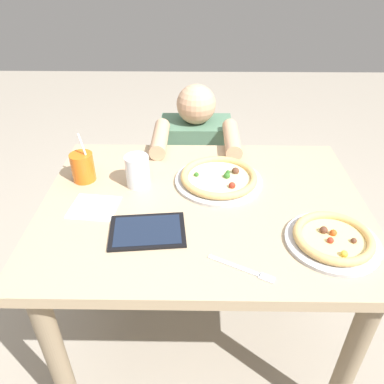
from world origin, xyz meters
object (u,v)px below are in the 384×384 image
water_cup_clear (137,171)px  tablet (147,231)px  drink_cup_colored (83,167)px  pizza_near (333,239)px  diner_seated (196,177)px  pizza_far (219,178)px  fork (244,269)px

water_cup_clear → tablet: size_ratio=0.47×
tablet → drink_cup_colored: bearing=131.9°
water_cup_clear → tablet: water_cup_clear is taller
pizza_near → diner_seated: bearing=116.1°
pizza_near → water_cup_clear: size_ratio=2.39×
pizza_far → drink_cup_colored: 0.52m
pizza_near → pizza_far: size_ratio=0.87×
drink_cup_colored → pizza_far: bearing=-1.3°
fork → diner_seated: diner_seated is taller
pizza_near → drink_cup_colored: (-0.85, 0.35, 0.04)m
drink_cup_colored → water_cup_clear: bearing=-8.8°
fork → pizza_near: bearing=22.3°
diner_seated → water_cup_clear: bearing=-111.7°
pizza_near → fork: size_ratio=1.54×
pizza_far → water_cup_clear: 0.31m
fork → water_cup_clear: bearing=129.2°
drink_cup_colored → water_cup_clear: size_ratio=1.62×
drink_cup_colored → fork: bearing=-39.6°
pizza_near → water_cup_clear: water_cup_clear is taller
pizza_far → diner_seated: diner_seated is taller
pizza_far → tablet: 0.38m
drink_cup_colored → water_cup_clear: (0.21, -0.03, 0.01)m
pizza_near → drink_cup_colored: drink_cup_colored is taller
pizza_far → drink_cup_colored: bearing=178.7°
tablet → water_cup_clear: bearing=103.1°
pizza_far → tablet: (-0.24, -0.30, -0.01)m
pizza_near → fork: 0.31m
pizza_near → tablet: pizza_near is taller
diner_seated → pizza_near: bearing=-63.9°
water_cup_clear → diner_seated: bearing=68.3°
pizza_far → water_cup_clear: water_cup_clear is taller
water_cup_clear → diner_seated: size_ratio=0.13×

